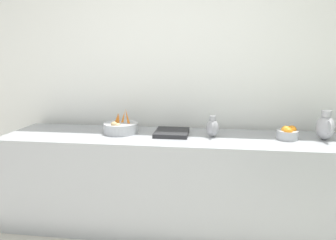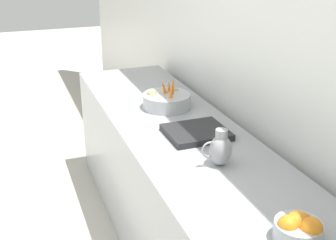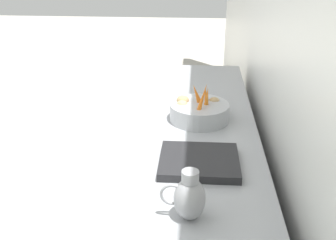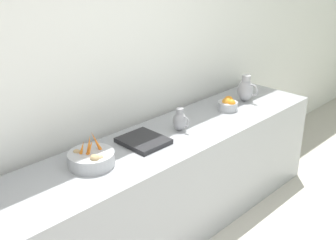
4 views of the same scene
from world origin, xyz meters
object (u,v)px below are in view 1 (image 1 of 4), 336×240
at_px(orange_bowl, 288,133).
at_px(metal_pitcher_short, 213,127).
at_px(vegetable_colander, 121,128).
at_px(metal_pitcher_tall, 325,127).

distance_m(orange_bowl, metal_pitcher_short, 0.64).
distance_m(vegetable_colander, metal_pitcher_short, 0.85).
bearing_deg(orange_bowl, metal_pitcher_tall, 94.79).
distance_m(orange_bowl, metal_pitcher_tall, 0.32).
relative_size(orange_bowl, metal_pitcher_short, 0.94).
xyz_separation_m(vegetable_colander, orange_bowl, (0.03, 1.48, 0.00)).
relative_size(vegetable_colander, metal_pitcher_tall, 1.25).
bearing_deg(metal_pitcher_short, orange_bowl, 89.93).
bearing_deg(vegetable_colander, orange_bowl, 88.75).
bearing_deg(orange_bowl, vegetable_colander, -91.25).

